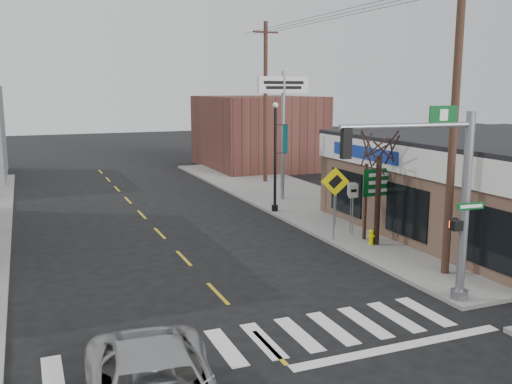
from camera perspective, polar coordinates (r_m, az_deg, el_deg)
name	(u,v)px	position (r m, az deg, el deg)	size (l,w,h in m)	color
ground	(269,347)	(14.50, 1.34, -15.25)	(140.00, 140.00, 0.00)	black
sidewalk_right	(329,211)	(29.41, 7.30, -1.87)	(6.00, 38.00, 0.13)	slate
center_line	(184,258)	(21.58, -7.24, -6.58)	(0.12, 56.00, 0.01)	gold
crosswalk	(263,340)	(14.83, 0.70, -14.62)	(11.00, 2.20, 0.01)	silver
bldg_distant_right	(257,132)	(45.51, 0.10, 6.02)	(8.00, 10.00, 5.60)	#532D26
traffic_signal_pole	(448,188)	(16.85, 18.62, 0.40)	(4.47, 0.37, 5.66)	gray
guide_sign	(381,190)	(23.90, 12.41, 0.19)	(1.79, 0.14, 3.14)	#422A1F
fire_hydrant	(371,236)	(23.13, 11.45, -4.37)	(0.19, 0.19, 0.61)	#DBD804
ped_crossing_sign	(335,191)	(23.28, 7.89, 0.11)	(1.16, 0.08, 2.99)	gray
lamp_post	(276,149)	(28.38, 2.04, 4.35)	(0.71, 0.55, 5.44)	black
dance_center_sign	(283,104)	(31.43, 2.74, 8.81)	(3.31, 0.21, 7.04)	gray
bare_tree	(380,139)	(22.57, 12.30, 5.16)	(2.66, 2.66, 5.31)	black
shrub_front	(470,245)	(22.48, 20.66, -4.99)	(1.17, 1.17, 0.88)	#163918
shrub_back	(391,214)	(27.01, 13.36, -2.15)	(1.09, 1.09, 0.82)	#183312
utility_pole_near	(454,119)	(19.50, 19.21, 6.92)	(1.75, 0.26, 10.06)	#4C3321
utility_pole_far	(265,101)	(37.47, 0.95, 9.07)	(1.79, 0.27, 10.29)	#43311C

